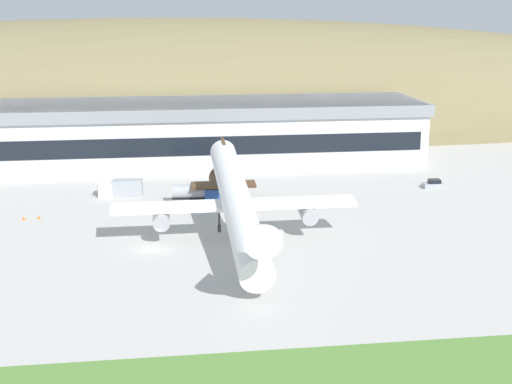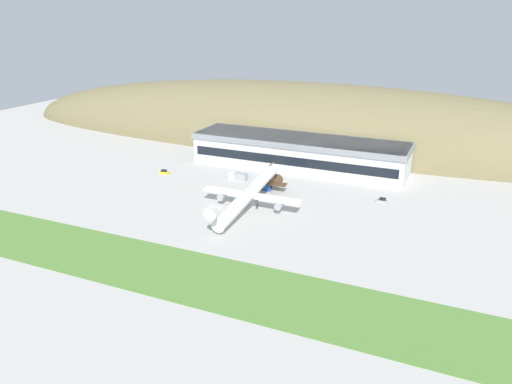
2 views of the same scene
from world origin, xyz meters
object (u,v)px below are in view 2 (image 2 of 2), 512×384
object	(u,v)px
terminal_building	(299,151)
box_truck	(261,185)
cargo_airplane	(249,194)
service_car_0	(164,172)
traffic_cone_1	(195,184)
traffic_cone_0	(190,184)
service_car_1	(382,201)
fuel_truck	(238,176)

from	to	relation	value
terminal_building	box_truck	distance (m)	31.18
cargo_airplane	service_car_0	size ratio (longest dim) A/B	13.78
box_truck	traffic_cone_1	world-z (taller)	box_truck
terminal_building	traffic_cone_0	world-z (taller)	terminal_building
service_car_1	traffic_cone_0	world-z (taller)	service_car_1
terminal_building	box_truck	world-z (taller)	terminal_building
box_truck	traffic_cone_0	distance (m)	27.21
terminal_building	fuel_truck	size ratio (longest dim) A/B	11.67
terminal_building	fuel_truck	xyz separation A→B (m)	(-16.25, -24.03, -5.89)
traffic_cone_0	terminal_building	bearing A→B (deg)	50.08
terminal_building	service_car_0	xyz separation A→B (m)	(-46.58, -29.25, -6.61)
terminal_building	service_car_1	world-z (taller)	terminal_building
service_car_1	box_truck	world-z (taller)	box_truck
service_car_0	traffic_cone_0	size ratio (longest dim) A/B	6.53
traffic_cone_0	traffic_cone_1	xyz separation A→B (m)	(2.24, 0.10, 0.00)
service_car_1	traffic_cone_0	size ratio (longest dim) A/B	6.34
fuel_truck	traffic_cone_0	bearing A→B (deg)	-138.98
terminal_building	service_car_0	bearing A→B (deg)	-147.87
traffic_cone_1	cargo_airplane	bearing A→B (deg)	-26.48
box_truck	traffic_cone_1	xyz separation A→B (m)	(-24.28, -5.83, -1.21)
service_car_0	fuel_truck	size ratio (longest dim) A/B	0.50
box_truck	traffic_cone_1	bearing A→B (deg)	-166.49
service_car_0	service_car_1	xyz separation A→B (m)	(85.65, 3.55, -0.01)
terminal_building	cargo_airplane	bearing A→B (deg)	-89.17
cargo_airplane	service_car_0	world-z (taller)	cargo_airplane
service_car_0	traffic_cone_1	bearing A→B (deg)	-20.75
fuel_truck	traffic_cone_1	world-z (taller)	fuel_truck
service_car_0	box_truck	distance (m)	42.73
service_car_1	traffic_cone_1	bearing A→B (deg)	-171.10
traffic_cone_0	cargo_airplane	bearing A→B (deg)	-24.66
service_car_0	fuel_truck	bearing A→B (deg)	9.77
service_car_0	fuel_truck	distance (m)	30.79
terminal_building	traffic_cone_1	world-z (taller)	terminal_building
traffic_cone_0	service_car_0	bearing A→B (deg)	156.36
terminal_building	service_car_1	xyz separation A→B (m)	(39.07, -25.70, -6.62)
terminal_building	cargo_airplane	xyz separation A→B (m)	(0.74, -50.63, -1.63)
cargo_airplane	traffic_cone_0	size ratio (longest dim) A/B	90.01
service_car_0	box_truck	xyz separation A→B (m)	(42.71, -1.15, 0.84)
fuel_truck	traffic_cone_1	bearing A→B (deg)	-134.29
service_car_1	traffic_cone_1	xyz separation A→B (m)	(-67.23, -10.53, -0.36)
service_car_1	fuel_truck	bearing A→B (deg)	178.26
service_car_1	box_truck	bearing A→B (deg)	-173.76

